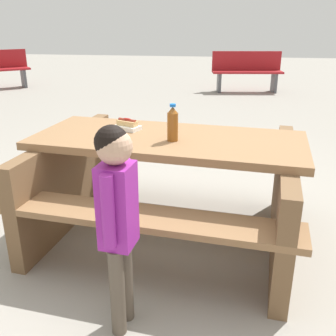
% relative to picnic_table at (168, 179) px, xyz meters
% --- Properties ---
extents(ground_plane, '(30.00, 30.00, 0.00)m').
position_rel_picnic_table_xyz_m(ground_plane, '(0.00, 0.00, -0.44)').
color(ground_plane, gray).
rests_on(ground_plane, ground).
extents(picnic_table, '(1.94, 1.58, 0.75)m').
position_rel_picnic_table_xyz_m(picnic_table, '(0.00, 0.00, 0.00)').
color(picnic_table, olive).
rests_on(picnic_table, ground).
extents(soda_bottle, '(0.07, 0.07, 0.24)m').
position_rel_picnic_table_xyz_m(soda_bottle, '(-0.04, 0.09, 0.42)').
color(soda_bottle, brown).
rests_on(soda_bottle, picnic_table).
extents(hotdog_tray, '(0.21, 0.17, 0.08)m').
position_rel_picnic_table_xyz_m(hotdog_tray, '(0.31, -0.13, 0.34)').
color(hotdog_tray, white).
rests_on(hotdog_tray, picnic_table).
extents(child_in_coat, '(0.17, 0.26, 1.06)m').
position_rel_picnic_table_xyz_m(child_in_coat, '(0.09, 0.93, 0.24)').
color(child_in_coat, brown).
rests_on(child_in_coat, ground).
extents(park_bench_mid, '(1.54, 0.60, 0.85)m').
position_rel_picnic_table_xyz_m(park_bench_mid, '(-0.76, -6.33, 0.00)').
color(park_bench_mid, maroon).
rests_on(park_bench_mid, ground).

